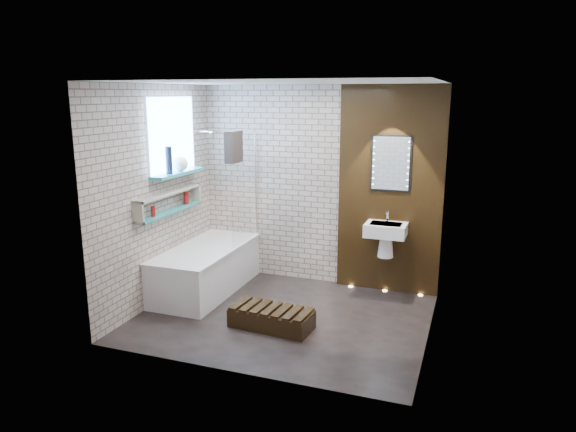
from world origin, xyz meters
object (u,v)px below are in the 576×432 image
at_px(bathtub, 206,269).
at_px(bath_screen, 244,189).
at_px(led_mirror, 391,163).
at_px(washbasin, 386,234).
at_px(walnut_step, 272,319).

bearing_deg(bathtub, bath_screen, 51.10).
height_order(bathtub, led_mirror, led_mirror).
xyz_separation_m(bathtub, led_mirror, (2.17, 0.78, 1.36)).
bearing_deg(washbasin, bath_screen, -174.22).
xyz_separation_m(washbasin, walnut_step, (-0.98, -1.37, -0.69)).
relative_size(bath_screen, led_mirror, 2.00).
bearing_deg(walnut_step, washbasin, 54.56).
bearing_deg(walnut_step, bath_screen, 125.27).
relative_size(bathtub, walnut_step, 1.95).
relative_size(bath_screen, washbasin, 2.41).
height_order(led_mirror, walnut_step, led_mirror).
xyz_separation_m(bathtub, walnut_step, (1.20, -0.75, -0.19)).
xyz_separation_m(led_mirror, walnut_step, (-0.98, -1.53, -1.55)).
xyz_separation_m(bathtub, washbasin, (2.17, 0.62, 0.50)).
bearing_deg(washbasin, led_mirror, 90.00).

